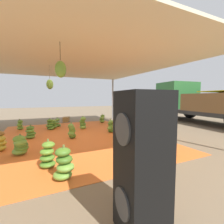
% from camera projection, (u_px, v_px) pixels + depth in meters
% --- Properties ---
extents(ground_plane, '(40.00, 40.00, 0.00)m').
position_uv_depth(ground_plane, '(144.00, 129.00, 7.06)').
color(ground_plane, '#7F6B51').
extents(tarp_orange, '(6.61, 5.00, 0.01)m').
position_uv_depth(tarp_orange, '(76.00, 136.00, 5.77)').
color(tarp_orange, orange).
rests_on(tarp_orange, ground).
extents(tent_canopy, '(8.00, 7.00, 2.64)m').
position_uv_depth(tent_canopy, '(72.00, 63.00, 5.50)').
color(tent_canopy, '#9EA0A5').
rests_on(tent_canopy, ground).
extents(banana_bunch_0, '(0.45, 0.43, 0.55)m').
position_uv_depth(banana_bunch_0, '(0.00, 142.00, 4.16)').
color(banana_bunch_0, gold).
rests_on(banana_bunch_0, tarp_orange).
extents(banana_bunch_1, '(0.30, 0.32, 0.54)m').
position_uv_depth(banana_bunch_1, '(72.00, 131.00, 5.42)').
color(banana_bunch_1, '#518428').
rests_on(banana_bunch_1, tarp_orange).
extents(banana_bunch_2, '(0.41, 0.41, 0.57)m').
position_uv_depth(banana_bunch_2, '(48.00, 156.00, 3.16)').
color(banana_bunch_2, '#518428').
rests_on(banana_bunch_2, tarp_orange).
extents(banana_bunch_3, '(0.40, 0.38, 0.48)m').
position_uv_depth(banana_bunch_3, '(102.00, 119.00, 8.97)').
color(banana_bunch_3, '#75A83D').
rests_on(banana_bunch_3, tarp_orange).
extents(banana_bunch_4, '(0.43, 0.41, 0.44)m').
position_uv_depth(banana_bunch_4, '(53.00, 124.00, 7.27)').
color(banana_bunch_4, '#518428').
rests_on(banana_bunch_4, tarp_orange).
extents(banana_bunch_5, '(0.38, 0.40, 0.46)m').
position_uv_depth(banana_bunch_5, '(57.00, 123.00, 7.70)').
color(banana_bunch_5, '#518428').
rests_on(banana_bunch_5, tarp_orange).
extents(banana_bunch_6, '(0.41, 0.43, 0.58)m').
position_uv_depth(banana_bunch_6, '(64.00, 164.00, 2.71)').
color(banana_bunch_6, '#6B9E38').
rests_on(banana_bunch_6, tarp_orange).
extents(banana_bunch_7, '(0.46, 0.49, 0.50)m').
position_uv_depth(banana_bunch_7, '(20.00, 146.00, 3.88)').
color(banana_bunch_7, '#6B9E38').
rests_on(banana_bunch_7, tarp_orange).
extents(banana_bunch_8, '(0.42, 0.46, 0.52)m').
position_uv_depth(banana_bunch_8, '(50.00, 125.00, 6.93)').
color(banana_bunch_8, '#518428').
rests_on(banana_bunch_8, tarp_orange).
extents(banana_bunch_9, '(0.33, 0.33, 0.50)m').
position_uv_depth(banana_bunch_9, '(143.00, 149.00, 3.64)').
color(banana_bunch_9, '#6B9E38').
rests_on(banana_bunch_9, tarp_orange).
extents(banana_bunch_10, '(0.39, 0.40, 0.47)m').
position_uv_depth(banana_bunch_10, '(30.00, 133.00, 5.45)').
color(banana_bunch_10, '#60932D').
rests_on(banana_bunch_10, tarp_orange).
extents(banana_bunch_11, '(0.38, 0.38, 0.58)m').
position_uv_depth(banana_bunch_11, '(83.00, 123.00, 7.08)').
color(banana_bunch_11, '#75A83D').
rests_on(banana_bunch_11, tarp_orange).
extents(banana_bunch_12, '(0.33, 0.35, 0.55)m').
position_uv_depth(banana_bunch_12, '(111.00, 127.00, 6.40)').
color(banana_bunch_12, '#477523').
rests_on(banana_bunch_12, tarp_orange).
extents(banana_bunch_13, '(0.31, 0.30, 0.48)m').
position_uv_depth(banana_bunch_13, '(20.00, 125.00, 6.87)').
color(banana_bunch_13, '#60932D').
rests_on(banana_bunch_13, tarp_orange).
extents(banana_bunch_14, '(0.45, 0.43, 0.42)m').
position_uv_depth(banana_bunch_14, '(168.00, 149.00, 3.80)').
color(banana_bunch_14, '#60932D').
rests_on(banana_bunch_14, tarp_orange).
extents(banana_bunch_15, '(0.36, 0.36, 0.46)m').
position_uv_depth(banana_bunch_15, '(121.00, 132.00, 5.48)').
color(banana_bunch_15, '#60932D').
rests_on(banana_bunch_15, tarp_orange).
extents(cargo_truck_main, '(6.79, 2.98, 2.40)m').
position_uv_depth(cargo_truck_main, '(203.00, 101.00, 8.95)').
color(cargo_truck_main, '#2D2D2D').
rests_on(cargo_truck_main, ground).
extents(worker_0, '(0.56, 0.34, 1.53)m').
position_uv_depth(worker_0, '(143.00, 105.00, 10.43)').
color(worker_0, navy).
rests_on(worker_0, ground).
extents(speaker_stack, '(0.50, 0.48, 1.44)m').
position_uv_depth(speaker_stack, '(141.00, 164.00, 1.60)').
color(speaker_stack, black).
rests_on(speaker_stack, ground).
extents(crate_0, '(0.60, 0.48, 0.28)m').
position_uv_depth(crate_0, '(66.00, 119.00, 9.33)').
color(crate_0, olive).
rests_on(crate_0, ground).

